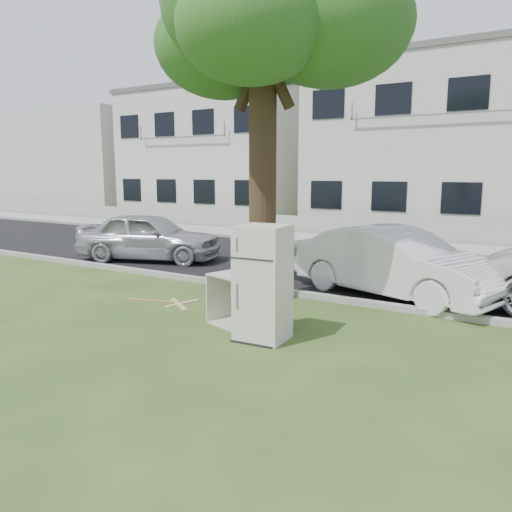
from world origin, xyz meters
The scene contains 17 objects.
ground centered at (0.00, 0.00, 0.00)m, with size 120.00×120.00×0.00m, color #324719.
road centered at (0.00, 6.00, 0.01)m, with size 120.00×7.00×0.01m, color black.
kerb_near centered at (0.00, 2.45, 0.00)m, with size 120.00×0.18×0.12m, color gray.
kerb_far centered at (0.00, 9.55, 0.00)m, with size 120.00×0.18×0.12m, color gray.
sidewalk centered at (0.00, 11.00, 0.01)m, with size 120.00×2.80×0.01m, color gray.
low_wall centered at (0.00, 12.60, 0.35)m, with size 120.00×0.15×0.70m, color gray.
street_tree centered at (-0.40, 1.80, 5.49)m, with size 3.80×3.80×7.02m.
townhouse_left centered at (-12.00, 17.50, 3.52)m, with size 10.20×8.16×7.04m.
townhouse_center centered at (0.00, 17.50, 3.72)m, with size 11.22×8.16×7.44m.
filler_left centered at (-26.00, 18.00, 3.20)m, with size 16.00×9.00×6.40m, color #B8B6A8.
fridge centered at (0.83, -0.26, 0.89)m, with size 0.73×0.68×1.78m, color silver.
cabinet centered at (0.20, 0.14, 0.44)m, with size 1.12×0.70×0.88m, color white.
plank_a centered at (-2.29, 0.57, 0.01)m, with size 1.03×0.08×0.02m, color #946F47.
plank_b centered at (-1.60, 0.62, 0.01)m, with size 0.91×0.09×0.02m, color tan.
plank_c centered at (-1.60, 0.73, 0.01)m, with size 0.77×0.09×0.02m, color tan.
car_center centered at (1.79, 3.46, 0.72)m, with size 1.53×4.38×1.44m, color silver.
car_left centered at (-5.59, 4.05, 0.71)m, with size 1.67×4.16×1.42m, color #9EA0A5.
Camera 1 is at (4.63, -6.67, 2.57)m, focal length 35.00 mm.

